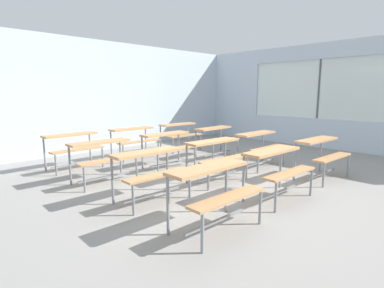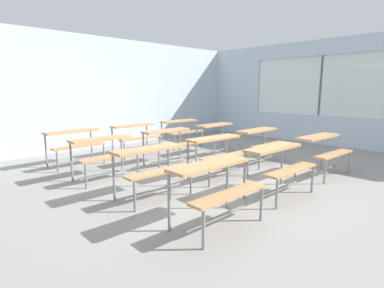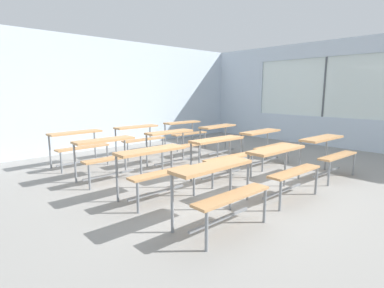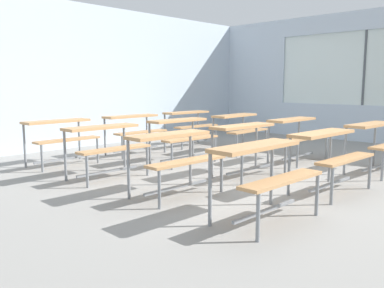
# 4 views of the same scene
# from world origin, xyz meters

# --- Properties ---
(ground) EXTENTS (10.00, 9.00, 0.05)m
(ground) POSITION_xyz_m (0.00, 0.00, -0.03)
(ground) COLOR gray
(wall_back) EXTENTS (10.00, 0.12, 3.00)m
(wall_back) POSITION_xyz_m (0.00, 4.50, 1.50)
(wall_back) COLOR silver
(wall_back) RESTS_ON ground
(desk_bench_r0c0) EXTENTS (1.11, 0.61, 0.74)m
(desk_bench_r0c0) POSITION_xyz_m (-1.28, -1.07, 0.56)
(desk_bench_r0c0) COLOR tan
(desk_bench_r0c0) RESTS_ON ground
(desk_bench_r0c1) EXTENTS (1.12, 0.62, 0.74)m
(desk_bench_r0c1) POSITION_xyz_m (0.18, -1.03, 0.56)
(desk_bench_r0c1) COLOR tan
(desk_bench_r0c1) RESTS_ON ground
(desk_bench_r0c2) EXTENTS (1.13, 0.64, 0.74)m
(desk_bench_r0c2) POSITION_xyz_m (1.75, -1.03, 0.56)
(desk_bench_r0c2) COLOR tan
(desk_bench_r0c2) RESTS_ON ground
(desk_bench_r1c0) EXTENTS (1.11, 0.61, 0.74)m
(desk_bench_r1c0) POSITION_xyz_m (-1.26, 0.22, 0.56)
(desk_bench_r1c0) COLOR tan
(desk_bench_r1c0) RESTS_ON ground
(desk_bench_r1c1) EXTENTS (1.13, 0.64, 0.74)m
(desk_bench_r1c1) POSITION_xyz_m (0.21, 0.22, 0.56)
(desk_bench_r1c1) COLOR tan
(desk_bench_r1c1) RESTS_ON ground
(desk_bench_r1c2) EXTENTS (1.10, 0.59, 0.74)m
(desk_bench_r1c2) POSITION_xyz_m (1.70, 0.28, 0.56)
(desk_bench_r1c2) COLOR tan
(desk_bench_r1c2) RESTS_ON ground
(desk_bench_r2c0) EXTENTS (1.10, 0.60, 0.74)m
(desk_bench_r2c0) POSITION_xyz_m (-1.32, 1.57, 0.56)
(desk_bench_r2c0) COLOR tan
(desk_bench_r2c0) RESTS_ON ground
(desk_bench_r2c1) EXTENTS (1.11, 0.61, 0.74)m
(desk_bench_r2c1) POSITION_xyz_m (0.22, 1.60, 0.56)
(desk_bench_r2c1) COLOR tan
(desk_bench_r2c1) RESTS_ON ground
(desk_bench_r2c2) EXTENTS (1.13, 0.65, 0.74)m
(desk_bench_r2c2) POSITION_xyz_m (1.77, 1.59, 0.56)
(desk_bench_r2c2) COLOR tan
(desk_bench_r2c2) RESTS_ON ground
(desk_bench_r3c0) EXTENTS (1.12, 0.63, 0.74)m
(desk_bench_r3c0) POSITION_xyz_m (-1.30, 2.91, 0.56)
(desk_bench_r3c0) COLOR tan
(desk_bench_r3c0) RESTS_ON ground
(desk_bench_r3c1) EXTENTS (1.11, 0.60, 0.74)m
(desk_bench_r3c1) POSITION_xyz_m (0.21, 2.90, 0.56)
(desk_bench_r3c1) COLOR tan
(desk_bench_r3c1) RESTS_ON ground
(desk_bench_r3c2) EXTENTS (1.12, 0.63, 0.74)m
(desk_bench_r3c2) POSITION_xyz_m (1.72, 2.91, 0.56)
(desk_bench_r3c2) COLOR tan
(desk_bench_r3c2) RESTS_ON ground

